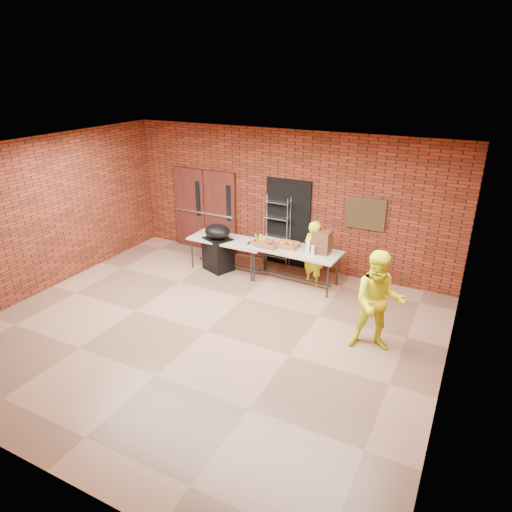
{
  "coord_description": "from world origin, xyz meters",
  "views": [
    {
      "loc": [
        4.07,
        -5.94,
        4.49
      ],
      "look_at": [
        0.31,
        1.4,
        1.03
      ],
      "focal_mm": 32.0,
      "sensor_mm": 36.0,
      "label": 1
    }
  ],
  "objects": [
    {
      "name": "covered_grill",
      "position": [
        -1.22,
        2.45,
        0.56
      ],
      "size": [
        0.76,
        0.7,
        1.12
      ],
      "rotation": [
        0.0,
        0.0,
        -0.38
      ],
      "color": "black",
      "rests_on": "room"
    },
    {
      "name": "table_right",
      "position": [
        0.65,
        2.57,
        0.75
      ],
      "size": [
        2.03,
        0.92,
        0.82
      ],
      "rotation": [
        0.0,
        0.0,
        -0.05
      ],
      "color": "tan",
      "rests_on": "room"
    },
    {
      "name": "double_doors",
      "position": [
        -2.2,
        3.44,
        1.05
      ],
      "size": [
        1.78,
        0.12,
        2.1
      ],
      "color": "#4E1E16",
      "rests_on": "room"
    },
    {
      "name": "basket_oranges",
      "position": [
        0.48,
        2.59,
        0.88
      ],
      "size": [
        0.45,
        0.35,
        0.14
      ],
      "color": "olive",
      "rests_on": "table_right"
    },
    {
      "name": "volunteer_woman",
      "position": [
        1.04,
        2.72,
        0.74
      ],
      "size": [
        0.62,
        0.51,
        1.47
      ],
      "primitive_type": "imported",
      "rotation": [
        0.0,
        0.0,
        2.8
      ],
      "color": "#EFF61B",
      "rests_on": "room"
    },
    {
      "name": "muffin_tray",
      "position": [
        -0.29,
        2.52,
        0.81
      ],
      "size": [
        0.37,
        0.37,
        0.09
      ],
      "color": "#124519",
      "rests_on": "table_left"
    },
    {
      "name": "bronze_plaque",
      "position": [
        1.9,
        3.45,
        1.55
      ],
      "size": [
        0.85,
        0.04,
        0.7
      ],
      "primitive_type": "cube",
      "color": "#3C2F18",
      "rests_on": "room"
    },
    {
      "name": "room",
      "position": [
        0.0,
        0.0,
        1.6
      ],
      "size": [
        8.08,
        7.08,
        3.28
      ],
      "color": "brown",
      "rests_on": "ground"
    },
    {
      "name": "wire_rack",
      "position": [
        -0.13,
        3.32,
        0.86
      ],
      "size": [
        0.63,
        0.23,
        1.71
      ],
      "primitive_type": null,
      "rotation": [
        0.0,
        0.0,
        -0.03
      ],
      "color": "#B0AFB6",
      "rests_on": "room"
    },
    {
      "name": "basket_bananas",
      "position": [
        -0.07,
        2.47,
        0.88
      ],
      "size": [
        0.43,
        0.33,
        0.13
      ],
      "color": "olive",
      "rests_on": "table_right"
    },
    {
      "name": "napkin_box",
      "position": [
        -1.25,
        2.51,
        0.8
      ],
      "size": [
        0.2,
        0.13,
        0.07
      ],
      "primitive_type": "cube",
      "color": "white",
      "rests_on": "table_left"
    },
    {
      "name": "cup_stack_front",
      "position": [
        1.0,
        2.44,
        0.94
      ],
      "size": [
        0.08,
        0.08,
        0.25
      ],
      "primitive_type": "cylinder",
      "color": "white",
      "rests_on": "table_right"
    },
    {
      "name": "dark_doorway",
      "position": [
        0.1,
        3.46,
        1.05
      ],
      "size": [
        1.1,
        0.06,
        2.1
      ],
      "primitive_type": "cube",
      "color": "black",
      "rests_on": "room"
    },
    {
      "name": "cup_stack_mid",
      "position": [
        1.12,
        2.41,
        0.92
      ],
      "size": [
        0.07,
        0.07,
        0.21
      ],
      "primitive_type": "cylinder",
      "color": "white",
      "rests_on": "table_right"
    },
    {
      "name": "coffee_dispenser",
      "position": [
        1.23,
        2.63,
        1.06
      ],
      "size": [
        0.36,
        0.32,
        0.48
      ],
      "primitive_type": "cube",
      "color": "brown",
      "rests_on": "table_right"
    },
    {
      "name": "table_left",
      "position": [
        -1.0,
        2.55,
        0.7
      ],
      "size": [
        1.86,
        0.78,
        0.76
      ],
      "rotation": [
        0.0,
        0.0,
        -0.0
      ],
      "color": "tan",
      "rests_on": "room"
    },
    {
      "name": "cup_stack_back",
      "position": [
        0.94,
        2.62,
        0.95
      ],
      "size": [
        0.09,
        0.09,
        0.26
      ],
      "primitive_type": "cylinder",
      "color": "white",
      "rests_on": "table_right"
    },
    {
      "name": "basket_apples",
      "position": [
        0.08,
        2.41,
        0.88
      ],
      "size": [
        0.43,
        0.34,
        0.13
      ],
      "color": "olive",
      "rests_on": "table_right"
    },
    {
      "name": "volunteer_man",
      "position": [
        2.84,
        0.88,
        0.88
      ],
      "size": [
        1.0,
        0.87,
        1.77
      ],
      "primitive_type": "imported",
      "rotation": [
        0.0,
        0.0,
        0.26
      ],
      "color": "#EFF61B",
      "rests_on": "room"
    }
  ]
}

